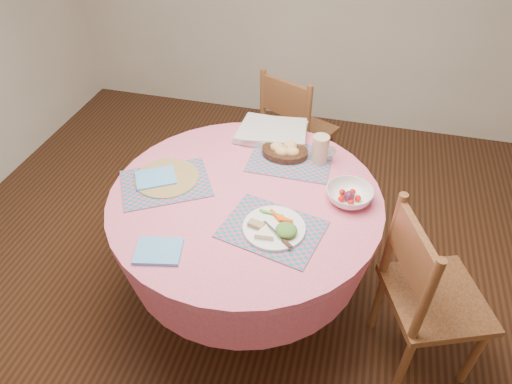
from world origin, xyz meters
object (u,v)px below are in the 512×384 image
at_px(bread_bowl, 285,150).
at_px(latte_mug, 321,149).
at_px(fruit_bowl, 349,195).
at_px(dining_table, 246,226).
at_px(chair_back, 294,129).
at_px(dinner_plate, 276,228).
at_px(chair_right, 426,294).
at_px(wicker_trivet, 167,178).

xyz_separation_m(bread_bowl, latte_mug, (0.17, -0.01, 0.04)).
bearing_deg(fruit_bowl, dining_table, -170.06).
xyz_separation_m(chair_back, dinner_plate, (0.14, -1.23, 0.31)).
height_order(chair_right, chair_back, chair_right).
height_order(chair_right, latte_mug, chair_right).
bearing_deg(dinner_plate, chair_back, 96.47).
distance_m(chair_back, fruit_bowl, 1.09).
bearing_deg(dining_table, chair_right, -8.51).
bearing_deg(bread_bowl, chair_right, -32.27).
height_order(wicker_trivet, fruit_bowl, fruit_bowl).
relative_size(chair_back, dinner_plate, 3.40).
distance_m(wicker_trivet, fruit_bowl, 0.84).
xyz_separation_m(dining_table, bread_bowl, (0.11, 0.34, 0.23)).
distance_m(chair_right, fruit_bowl, 0.54).
bearing_deg(wicker_trivet, fruit_bowl, 4.06).
distance_m(chair_right, wicker_trivet, 1.28).
bearing_deg(dinner_plate, latte_mug, 78.64).
relative_size(chair_back, fruit_bowl, 3.67).
bearing_deg(bread_bowl, latte_mug, -2.03).
xyz_separation_m(dining_table, latte_mug, (0.29, 0.33, 0.27)).
distance_m(dining_table, latte_mug, 0.52).
relative_size(dining_table, latte_mug, 8.73).
height_order(dining_table, bread_bowl, bread_bowl).
bearing_deg(dining_table, bread_bowl, 71.78).
xyz_separation_m(chair_back, fruit_bowl, (0.41, -0.96, 0.32)).
bearing_deg(fruit_bowl, chair_right, -27.64).
relative_size(dinner_plate, bread_bowl, 1.13).
relative_size(dining_table, fruit_bowl, 5.16).
height_order(dining_table, fruit_bowl, fruit_bowl).
distance_m(dining_table, chair_back, 1.04).
bearing_deg(fruit_bowl, bread_bowl, 142.93).
bearing_deg(latte_mug, dining_table, -130.77).
bearing_deg(chair_right, chair_back, 12.60).
relative_size(bread_bowl, fruit_bowl, 0.96).
height_order(chair_right, wicker_trivet, chair_right).
bearing_deg(chair_back, wicker_trivet, 90.46).
bearing_deg(dining_table, latte_mug, 49.23).
xyz_separation_m(dining_table, fruit_bowl, (0.45, 0.08, 0.23)).
xyz_separation_m(latte_mug, fruit_bowl, (0.17, -0.25, -0.05)).
relative_size(chair_back, latte_mug, 6.22).
bearing_deg(latte_mug, chair_right, -39.25).
bearing_deg(dining_table, chair_back, 87.67).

